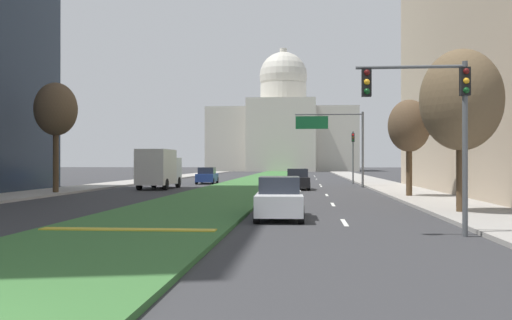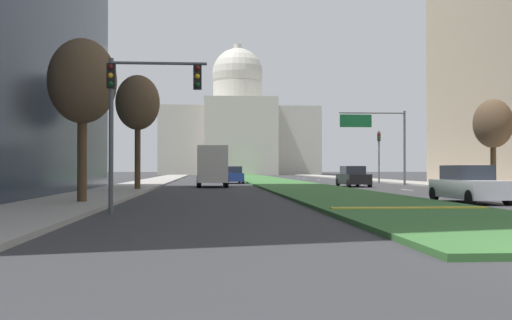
% 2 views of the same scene
% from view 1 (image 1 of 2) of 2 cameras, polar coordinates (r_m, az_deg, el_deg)
% --- Properties ---
extents(ground_plane, '(293.40, 293.40, 0.00)m').
position_cam_1_polar(ground_plane, '(72.71, 0.74, -1.92)').
color(ground_plane, '#333335').
extents(grass_median, '(6.02, 120.03, 0.14)m').
position_cam_1_polar(grass_median, '(66.06, 0.32, -2.03)').
color(grass_median, '#386B33').
rests_on(grass_median, ground_plane).
extents(median_curb_nose, '(5.42, 0.50, 0.04)m').
position_cam_1_polar(median_curb_nose, '(17.72, -12.81, -6.85)').
color(median_curb_nose, gold).
rests_on(median_curb_nose, grass_median).
extents(lane_dashes_right, '(0.16, 71.04, 0.01)m').
position_cam_1_polar(lane_dashes_right, '(54.84, 6.48, -2.48)').
color(lane_dashes_right, silver).
rests_on(lane_dashes_right, ground_plane).
extents(sidewalk_left, '(4.00, 120.03, 0.15)m').
position_cam_1_polar(sidewalk_left, '(61.84, -11.92, -2.15)').
color(sidewalk_left, '#9E9991').
rests_on(sidewalk_left, ground_plane).
extents(sidewalk_right, '(4.00, 120.03, 0.15)m').
position_cam_1_polar(sidewalk_right, '(59.61, 11.95, -2.23)').
color(sidewalk_right, '#9E9991').
rests_on(sidewalk_right, ground_plane).
extents(capitol_building, '(34.88, 28.52, 30.15)m').
position_cam_1_polar(capitol_building, '(138.57, 2.76, 2.90)').
color(capitol_building, beige).
rests_on(capitol_building, ground_plane).
extents(traffic_light_near_right, '(3.34, 0.35, 5.20)m').
position_cam_1_polar(traffic_light_near_right, '(17.66, 17.71, 4.95)').
color(traffic_light_near_right, '#515456').
rests_on(traffic_light_near_right, ground_plane).
extents(traffic_light_far_right, '(0.28, 0.35, 5.20)m').
position_cam_1_polar(traffic_light_far_right, '(56.61, 9.77, 0.94)').
color(traffic_light_far_right, '#515456').
rests_on(traffic_light_far_right, ground_plane).
extents(overhead_guide_sign, '(5.90, 0.20, 6.50)m').
position_cam_1_polar(overhead_guide_sign, '(49.11, 8.13, 2.69)').
color(overhead_guide_sign, '#515456').
rests_on(overhead_guide_sign, ground_plane).
extents(street_tree_right_near, '(3.38, 3.38, 6.91)m').
position_cam_1_polar(street_tree_right_near, '(25.06, 20.00, 5.65)').
color(street_tree_right_near, '#4C3823').
rests_on(street_tree_right_near, ground_plane).
extents(street_tree_left_mid, '(2.87, 2.87, 7.57)m').
position_cam_1_polar(street_tree_left_mid, '(40.62, -19.55, 4.76)').
color(street_tree_left_mid, '#4C3823').
rests_on(street_tree_left_mid, ground_plane).
extents(street_tree_right_mid, '(2.55, 2.55, 6.01)m').
position_cam_1_polar(street_tree_right_mid, '(35.69, 15.19, 3.27)').
color(street_tree_right_mid, '#4C3823').
rests_on(street_tree_right_mid, ground_plane).
extents(sedan_lead_stopped, '(1.95, 4.62, 1.63)m').
position_cam_1_polar(sedan_lead_stopped, '(22.12, 2.38, -3.93)').
color(sedan_lead_stopped, silver).
rests_on(sedan_lead_stopped, ground_plane).
extents(sedan_midblock, '(2.02, 4.39, 1.66)m').
position_cam_1_polar(sedan_midblock, '(44.99, 4.21, -2.00)').
color(sedan_midblock, black).
rests_on(sedan_midblock, ground_plane).
extents(sedan_distant, '(2.00, 4.66, 1.66)m').
position_cam_1_polar(sedan_distant, '(56.90, -4.96, -1.62)').
color(sedan_distant, navy).
rests_on(sedan_distant, ground_plane).
extents(box_truck_delivery, '(2.40, 6.40, 3.20)m').
position_cam_1_polar(box_truck_delivery, '(46.64, -9.78, -0.83)').
color(box_truck_delivery, silver).
rests_on(box_truck_delivery, ground_plane).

